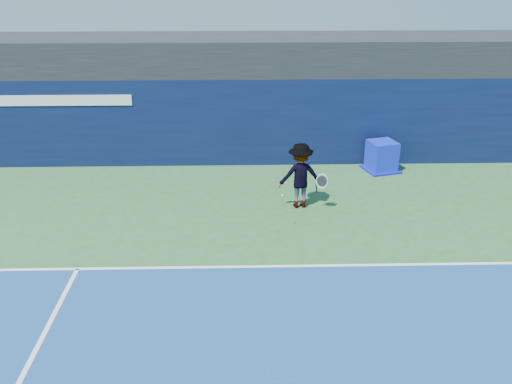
# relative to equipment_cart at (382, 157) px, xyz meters

# --- Properties ---
(ground) EXTENTS (80.00, 80.00, 0.00)m
(ground) POSITION_rel_equipment_cart_xyz_m (-3.64, -9.39, -0.47)
(ground) COLOR #2B612E
(ground) RESTS_ON ground
(baseline) EXTENTS (24.00, 0.10, 0.01)m
(baseline) POSITION_rel_equipment_cart_xyz_m (-3.64, -6.39, -0.46)
(baseline) COLOR white
(baseline) RESTS_ON ground
(stadium_band) EXTENTS (36.00, 3.00, 1.20)m
(stadium_band) POSITION_rel_equipment_cart_xyz_m (-3.64, 2.11, 3.13)
(stadium_band) COLOR black
(stadium_band) RESTS_ON back_wall_assembly
(back_wall_assembly) EXTENTS (36.00, 1.03, 3.00)m
(back_wall_assembly) POSITION_rel_equipment_cart_xyz_m (-3.64, 1.11, 1.03)
(back_wall_assembly) COLOR #091335
(back_wall_assembly) RESTS_ON ground
(equipment_cart) EXTENTS (1.32, 1.32, 1.03)m
(equipment_cart) POSITION_rel_equipment_cart_xyz_m (0.00, 0.00, 0.00)
(equipment_cart) COLOR #0E1DC4
(equipment_cart) RESTS_ON ground
(tennis_player) EXTENTS (1.42, 0.84, 1.92)m
(tennis_player) POSITION_rel_equipment_cart_xyz_m (-3.07, -2.91, 0.49)
(tennis_player) COLOR white
(tennis_player) RESTS_ON ground
(tennis_ball) EXTENTS (0.06, 0.06, 0.06)m
(tennis_ball) POSITION_rel_equipment_cart_xyz_m (-3.70, -4.49, 0.56)
(tennis_ball) COLOR #C6EF1A
(tennis_ball) RESTS_ON ground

